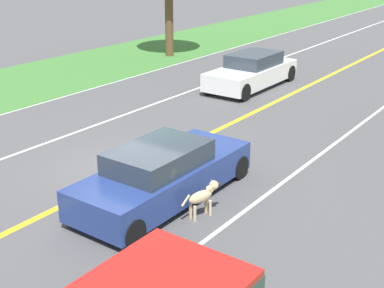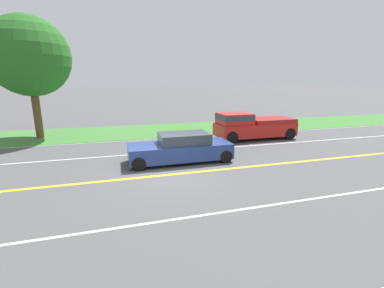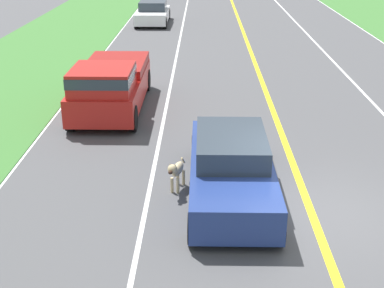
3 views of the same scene
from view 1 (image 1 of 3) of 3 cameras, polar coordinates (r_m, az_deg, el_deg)
ground_plane at (r=14.12m, az=-6.18°, el=-2.84°), size 400.00×400.00×0.00m
centre_divider_line at (r=14.12m, az=-6.18°, el=-2.83°), size 0.18×160.00×0.01m
lane_dash_same_dir at (r=12.26m, az=6.20°, el=-6.69°), size 0.10×160.00×0.01m
lane_dash_oncoming at (r=16.53m, az=-15.26°, el=0.12°), size 0.10×160.00×0.01m
ego_car at (r=12.29m, az=-3.09°, el=-3.23°), size 1.81×4.80×1.36m
dog at (r=11.61m, az=1.24°, el=-5.53°), size 0.40×1.08×0.78m
oncoming_car at (r=22.14m, az=6.40°, el=7.70°), size 1.83×4.70×1.39m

